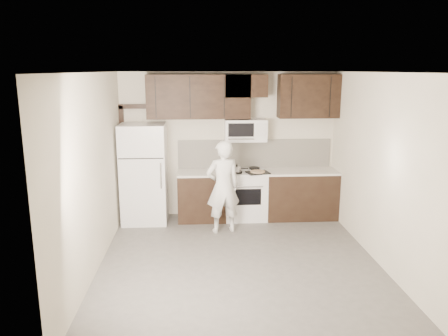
{
  "coord_description": "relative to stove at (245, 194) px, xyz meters",
  "views": [
    {
      "loc": [
        -0.58,
        -5.84,
        2.74
      ],
      "look_at": [
        -0.17,
        0.9,
        1.21
      ],
      "focal_mm": 35.0,
      "sensor_mm": 36.0,
      "label": 1
    }
  ],
  "objects": [
    {
      "name": "saucepan",
      "position": [
        -0.18,
        -0.15,
        0.51
      ],
      "size": [
        0.29,
        0.17,
        0.16
      ],
      "color": "silver",
      "rests_on": "stove"
    },
    {
      "name": "person",
      "position": [
        -0.46,
        -0.67,
        0.34
      ],
      "size": [
        0.65,
        0.5,
        1.59
      ],
      "primitive_type": "imported",
      "rotation": [
        0.0,
        0.0,
        3.36
      ],
      "color": "silver",
      "rests_on": "floor"
    },
    {
      "name": "door_trim",
      "position": [
        -2.22,
        0.27,
        0.79
      ],
      "size": [
        0.5,
        0.08,
        2.12
      ],
      "color": "black",
      "rests_on": "floor"
    },
    {
      "name": "refrigerator",
      "position": [
        -1.85,
        -0.05,
        0.44
      ],
      "size": [
        0.8,
        0.76,
        1.8
      ],
      "color": "silver",
      "rests_on": "floor"
    },
    {
      "name": "ceiling",
      "position": [
        -0.3,
        -1.94,
        2.24
      ],
      "size": [
        4.5,
        4.5,
        0.0
      ],
      "primitive_type": "plane",
      "rotation": [
        3.14,
        0.0,
        0.0
      ],
      "color": "white",
      "rests_on": "back_wall"
    },
    {
      "name": "floor",
      "position": [
        -0.3,
        -1.94,
        -0.46
      ],
      "size": [
        4.5,
        4.5,
        0.0
      ],
      "primitive_type": "plane",
      "color": "#53514E",
      "rests_on": "ground"
    },
    {
      "name": "baking_tray",
      "position": [
        0.2,
        -0.19,
        0.46
      ],
      "size": [
        0.45,
        0.37,
        0.02
      ],
      "primitive_type": "cube",
      "rotation": [
        0.0,
        0.0,
        0.24
      ],
      "color": "black",
      "rests_on": "counter_run"
    },
    {
      "name": "microwave",
      "position": [
        -0.0,
        0.12,
        1.19
      ],
      "size": [
        0.76,
        0.42,
        0.4
      ],
      "color": "silver",
      "rests_on": "upper_cabinets"
    },
    {
      "name": "counter_run",
      "position": [
        0.3,
        0.0,
        -0.0
      ],
      "size": [
        2.95,
        0.64,
        0.91
      ],
      "color": "black",
      "rests_on": "floor"
    },
    {
      "name": "upper_cabinets",
      "position": [
        -0.09,
        0.14,
        1.82
      ],
      "size": [
        3.48,
        0.35,
        0.78
      ],
      "color": "black",
      "rests_on": "back_wall"
    },
    {
      "name": "backsplash",
      "position": [
        0.2,
        0.3,
        0.72
      ],
      "size": [
        2.9,
        0.02,
        0.54
      ],
      "primitive_type": "cube",
      "color": "silver",
      "rests_on": "counter_run"
    },
    {
      "name": "stove",
      "position": [
        0.0,
        0.0,
        0.0
      ],
      "size": [
        0.76,
        0.66,
        0.94
      ],
      "color": "silver",
      "rests_on": "floor"
    },
    {
      "name": "back_wall",
      "position": [
        -0.3,
        0.31,
        0.89
      ],
      "size": [
        4.0,
        0.0,
        4.0
      ],
      "primitive_type": "plane",
      "rotation": [
        1.57,
        0.0,
        0.0
      ],
      "color": "#BEB6A2",
      "rests_on": "ground"
    },
    {
      "name": "pizza",
      "position": [
        0.2,
        -0.19,
        0.48
      ],
      "size": [
        0.32,
        0.32,
        0.02
      ],
      "primitive_type": "cylinder",
      "rotation": [
        0.0,
        0.0,
        0.24
      ],
      "color": "tan",
      "rests_on": "baking_tray"
    }
  ]
}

